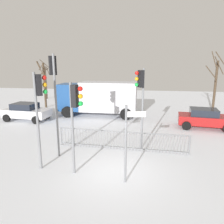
{
  "coord_description": "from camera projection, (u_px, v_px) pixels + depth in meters",
  "views": [
    {
      "loc": [
        1.13,
        -8.41,
        4.68
      ],
      "look_at": [
        -0.59,
        2.85,
        2.07
      ],
      "focal_mm": 33.65,
      "sensor_mm": 36.0,
      "label": 1
    }
  ],
  "objects": [
    {
      "name": "car_red_far",
      "position": [
        205.0,
        118.0,
        15.55
      ],
      "size": [
        3.97,
        2.3,
        1.47
      ],
      "rotation": [
        0.0,
        0.0,
        -0.12
      ],
      "color": "maroon",
      "rests_on": "ground"
    },
    {
      "name": "traffic_light_mid_left",
      "position": [
        39.0,
        99.0,
        9.0
      ],
      "size": [
        0.49,
        0.44,
        4.36
      ],
      "rotation": [
        0.0,
        0.0,
        5.36
      ],
      "color": "slate",
      "rests_on": "ground"
    },
    {
      "name": "bare_tree_right",
      "position": [
        46.0,
        81.0,
        28.58
      ],
      "size": [
        1.69,
        1.68,
        5.28
      ],
      "color": "#473828",
      "rests_on": "ground"
    },
    {
      "name": "traffic_light_rear_right",
      "position": [
        54.0,
        83.0,
        10.23
      ],
      "size": [
        0.46,
        0.48,
        5.16
      ],
      "rotation": [
        0.0,
        0.0,
        0.7
      ],
      "color": "slate",
      "rests_on": "ground"
    },
    {
      "name": "pedestrian_guard_railing",
      "position": [
        122.0,
        140.0,
        11.62
      ],
      "size": [
        7.24,
        0.41,
        1.07
      ],
      "rotation": [
        0.0,
        0.0,
        -0.05
      ],
      "color": "slate",
      "rests_on": "ground"
    },
    {
      "name": "ground_plane",
      "position": [
        115.0,
        172.0,
        9.31
      ],
      "size": [
        60.0,
        60.0,
        0.0
      ],
      "primitive_type": "plane",
      "color": "white"
    },
    {
      "name": "traffic_light_rear_left",
      "position": [
        141.0,
        91.0,
        11.18
      ],
      "size": [
        0.51,
        0.43,
        4.47
      ],
      "rotation": [
        0.0,
        0.0,
        2.13
      ],
      "color": "slate",
      "rests_on": "ground"
    },
    {
      "name": "delivery_truck",
      "position": [
        99.0,
        97.0,
        19.23
      ],
      "size": [
        7.05,
        2.71,
        3.1
      ],
      "rotation": [
        0.0,
        0.0,
        3.14
      ],
      "color": "silver",
      "rests_on": "ground"
    },
    {
      "name": "direction_sign_post",
      "position": [
        127.0,
        141.0,
        8.14
      ],
      "size": [
        0.78,
        0.19,
        3.18
      ],
      "rotation": [
        0.0,
        0.0,
        0.18
      ],
      "color": "slate",
      "rests_on": "ground"
    },
    {
      "name": "bare_tree_left",
      "position": [
        44.0,
        84.0,
        22.66
      ],
      "size": [
        1.31,
        1.75,
        4.99
      ],
      "color": "#473828",
      "rests_on": "ground"
    },
    {
      "name": "car_white_near",
      "position": [
        26.0,
        111.0,
        17.75
      ],
      "size": [
        3.92,
        2.16,
        1.47
      ],
      "rotation": [
        0.0,
        0.0,
        -0.07
      ],
      "color": "silver",
      "rests_on": "ground"
    },
    {
      "name": "bare_tree_centre",
      "position": [
        215.0,
        84.0,
        20.2
      ],
      "size": [
        1.75,
        1.33,
        5.87
      ],
      "color": "#473828",
      "rests_on": "ground"
    },
    {
      "name": "traffic_light_mid_right",
      "position": [
        75.0,
        108.0,
        8.56
      ],
      "size": [
        0.57,
        0.34,
        3.97
      ],
      "rotation": [
        0.0,
        0.0,
        4.61
      ],
      "color": "slate",
      "rests_on": "ground"
    }
  ]
}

